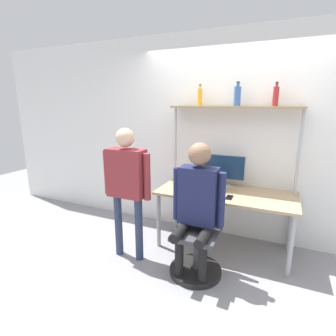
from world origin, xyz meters
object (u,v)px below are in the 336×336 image
at_px(monitor, 222,169).
at_px(person_seated, 197,200).
at_px(cell_phone, 229,197).
at_px(bottle_blue, 237,96).
at_px(laptop, 208,187).
at_px(person_standing, 127,178).
at_px(bottle_amber, 200,97).
at_px(office_chair, 197,247).
at_px(bottle_red, 276,96).

relative_size(monitor, person_seated, 0.41).
distance_m(cell_phone, bottle_blue, 1.21).
relative_size(monitor, bottle_blue, 2.08).
relative_size(laptop, person_standing, 0.23).
bearing_deg(person_standing, bottle_blue, 41.40).
bearing_deg(monitor, bottle_blue, -4.74).
bearing_deg(cell_phone, bottle_blue, 96.78).
relative_size(monitor, bottle_amber, 2.24).
height_order(cell_phone, office_chair, office_chair).
bearing_deg(laptop, bottle_amber, 126.55).
bearing_deg(office_chair, person_standing, -176.39).
height_order(laptop, bottle_blue, bottle_blue).
bearing_deg(bottle_blue, person_seated, -101.75).
distance_m(laptop, person_seated, 0.58).
height_order(laptop, cell_phone, laptop).
relative_size(monitor, bottle_red, 2.21).
height_order(bottle_red, bottle_amber, bottle_red).
distance_m(office_chair, person_standing, 1.08).
distance_m(office_chair, bottle_amber, 1.82).
xyz_separation_m(monitor, bottle_blue, (0.14, -0.01, 0.92)).
xyz_separation_m(person_seated, bottle_amber, (-0.28, 0.89, 1.03)).
distance_m(person_standing, bottle_amber, 1.38).
bearing_deg(laptop, bottle_blue, 53.98).
xyz_separation_m(bottle_amber, bottle_blue, (0.46, 0.00, 0.01)).
bearing_deg(monitor, person_standing, -134.06).
bearing_deg(monitor, cell_phone, -66.07).
bearing_deg(laptop, person_standing, -143.59).
xyz_separation_m(bottle_red, bottle_blue, (-0.43, 0.00, 0.01)).
relative_size(monitor, cell_phone, 3.89).
height_order(laptop, person_seated, person_seated).
height_order(monitor, cell_phone, monitor).
bearing_deg(bottle_red, monitor, 178.84).
bearing_deg(laptop, monitor, 74.37).
height_order(monitor, bottle_red, bottle_red).
bearing_deg(office_chair, monitor, 86.77).
relative_size(laptop, bottle_amber, 1.37).
distance_m(laptop, bottle_blue, 1.14).
bearing_deg(laptop, office_chair, -85.30).
height_order(cell_phone, bottle_amber, bottle_amber).
height_order(laptop, office_chair, laptop).
bearing_deg(laptop, cell_phone, -18.58).
distance_m(cell_phone, bottle_red, 1.26).
relative_size(monitor, person_standing, 0.38).
relative_size(person_seated, person_standing, 0.93).
height_order(laptop, bottle_red, bottle_red).
bearing_deg(bottle_red, person_standing, -148.15).
bearing_deg(person_seated, bottle_amber, 107.38).
bearing_deg(bottle_blue, person_standing, -138.60).
xyz_separation_m(cell_phone, office_chair, (-0.24, -0.43, -0.45)).
bearing_deg(person_seated, bottle_red, 55.53).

